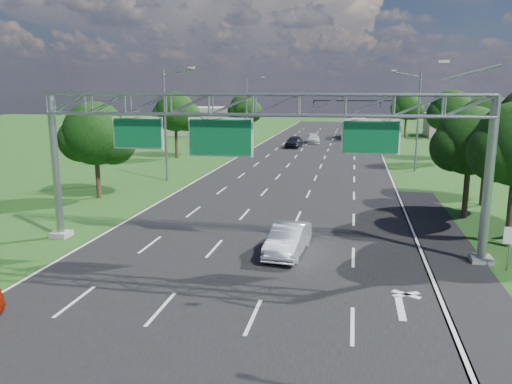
% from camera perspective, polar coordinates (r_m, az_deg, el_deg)
% --- Properties ---
extents(ground, '(220.00, 220.00, 0.00)m').
position_cam_1_polar(ground, '(43.83, 4.07, 0.76)').
color(ground, '#245118').
rests_on(ground, ground).
extents(road, '(18.00, 180.00, 0.02)m').
position_cam_1_polar(road, '(43.83, 4.07, 0.76)').
color(road, black).
rests_on(road, ground).
extents(road_flare, '(3.00, 30.00, 0.02)m').
position_cam_1_polar(road_flare, '(28.43, 20.84, -6.01)').
color(road_flare, black).
rests_on(road_flare, ground).
extents(sign_gantry, '(23.50, 1.00, 9.56)m').
position_cam_1_polar(sign_gantry, '(25.24, -0.03, 8.57)').
color(sign_gantry, gray).
rests_on(sign_gantry, ground).
extents(regulatory_sign, '(0.60, 0.08, 2.10)m').
position_cam_1_polar(regulatory_sign, '(25.69, 27.04, -4.87)').
color(regulatory_sign, gray).
rests_on(regulatory_sign, ground).
extents(traffic_signal, '(12.21, 0.24, 7.00)m').
position_cam_1_polar(traffic_signal, '(77.83, 12.90, 9.08)').
color(traffic_signal, black).
rests_on(traffic_signal, ground).
extents(streetlight_l_near, '(2.97, 0.22, 10.16)m').
position_cam_1_polar(streetlight_l_near, '(45.88, -10.12, 8.13)').
color(streetlight_l_near, gray).
rests_on(streetlight_l_near, ground).
extents(streetlight_l_far, '(2.97, 0.22, 10.16)m').
position_cam_1_polar(streetlight_l_far, '(79.51, -0.93, 9.71)').
color(streetlight_l_far, gray).
rests_on(streetlight_l_far, ground).
extents(streetlight_r_mid, '(2.97, 0.22, 10.16)m').
position_cam_1_polar(streetlight_r_mid, '(53.16, 17.84, 8.21)').
color(streetlight_r_mid, gray).
rests_on(streetlight_r_mid, ground).
extents(tree_verge_la, '(5.76, 4.80, 7.40)m').
position_cam_1_polar(tree_verge_la, '(39.82, -17.76, 6.06)').
color(tree_verge_la, '#2D2116').
rests_on(tree_verge_la, ground).
extents(tree_verge_lb, '(5.76, 4.80, 8.06)m').
position_cam_1_polar(tree_verge_lb, '(61.57, -9.11, 8.86)').
color(tree_verge_lb, '#2D2116').
rests_on(tree_verge_lb, ground).
extents(tree_verge_lc, '(5.76, 4.80, 7.62)m').
position_cam_1_polar(tree_verge_lc, '(84.79, -1.30, 9.42)').
color(tree_verge_lc, '#2D2116').
rests_on(tree_verge_lc, ground).
extents(tree_verge_rd, '(5.76, 4.80, 8.28)m').
position_cam_1_polar(tree_verge_rd, '(61.80, 21.44, 8.42)').
color(tree_verge_rd, '#2D2116').
rests_on(tree_verge_rd, ground).
extents(tree_verge_re, '(5.76, 4.80, 7.84)m').
position_cam_1_polar(tree_verge_re, '(91.26, 16.86, 9.23)').
color(tree_verge_re, '#2D2116').
rests_on(tree_verge_re, ground).
extents(building_left, '(14.00, 10.00, 5.00)m').
position_cam_1_polar(building_left, '(94.89, -5.67, 8.11)').
color(building_left, '#A29988').
rests_on(building_left, ground).
extents(building_right, '(12.00, 9.00, 4.00)m').
position_cam_1_polar(building_right, '(96.79, 22.42, 7.07)').
color(building_right, '#A29988').
rests_on(building_right, ground).
extents(silver_sedan, '(2.05, 4.77, 1.53)m').
position_cam_1_polar(silver_sedan, '(25.51, 3.67, -5.44)').
color(silver_sedan, silver).
rests_on(silver_sedan, ground).
extents(car_queue_a, '(2.40, 4.98, 1.40)m').
position_cam_1_polar(car_queue_a, '(79.20, 6.56, 6.09)').
color(car_queue_a, silver).
rests_on(car_queue_a, ground).
extents(car_queue_c, '(2.36, 5.01, 1.66)m').
position_cam_1_polar(car_queue_c, '(72.74, 4.37, 5.75)').
color(car_queue_c, black).
rests_on(car_queue_c, ground).
extents(car_queue_d, '(2.18, 4.94, 1.58)m').
position_cam_1_polar(car_queue_d, '(69.57, 12.48, 5.21)').
color(car_queue_d, silver).
rests_on(car_queue_d, ground).
extents(box_truck, '(3.01, 9.52, 3.57)m').
position_cam_1_polar(box_truck, '(88.16, 11.37, 7.16)').
color(box_truck, white).
rests_on(box_truck, ground).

